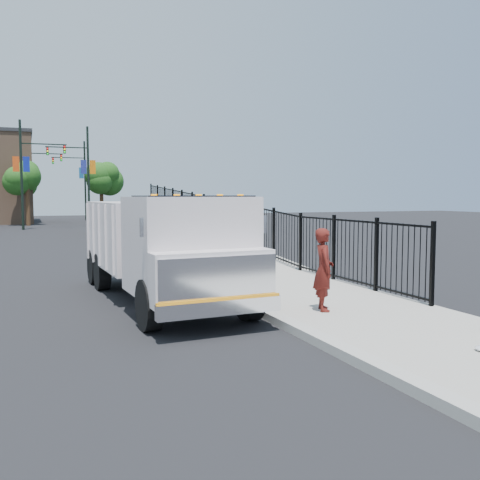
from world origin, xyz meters
name	(u,v)px	position (x,y,z in m)	size (l,w,h in m)	color
ground	(245,306)	(0.00, 0.00, 0.00)	(120.00, 120.00, 0.00)	black
sidewalk	(368,315)	(1.93, -2.00, 0.06)	(3.55, 12.00, 0.12)	#9E998E
curb	(285,322)	(0.00, -2.00, 0.08)	(0.30, 12.00, 0.16)	#ADAAA3
ramp	(166,244)	(2.12, 16.00, 0.00)	(3.95, 24.00, 1.70)	#9E998E
iron_fence	(218,231)	(3.55, 12.00, 0.90)	(0.10, 28.00, 1.80)	black
truck	(163,242)	(-1.60, 1.21, 1.43)	(2.76, 7.52, 2.54)	black
worker	(324,269)	(1.14, -1.51, 0.98)	(0.63, 0.41, 1.72)	#541611
light_pole_0	(26,170)	(-4.53, 31.22, 4.36)	(3.77, 0.22, 8.00)	black
light_pole_1	(84,172)	(-0.18, 33.42, 4.36)	(3.78, 0.22, 8.00)	black
light_pole_2	(30,175)	(-4.22, 40.75, 4.36)	(3.77, 0.22, 8.00)	black
light_pole_3	(82,177)	(0.74, 45.44, 4.36)	(3.78, 0.22, 8.00)	black
tree_0	(27,178)	(-4.46, 37.11, 3.94)	(2.55, 2.55, 5.27)	#382314
tree_1	(101,180)	(1.90, 39.64, 3.93)	(2.45, 2.45, 5.23)	#382314
tree_2	(19,181)	(-5.17, 47.92, 3.97)	(3.15, 3.15, 5.58)	#382314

